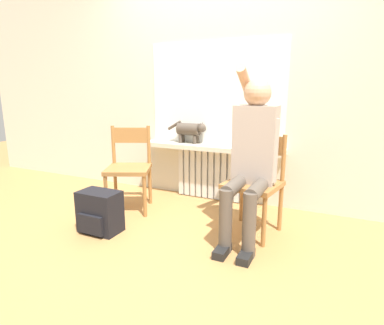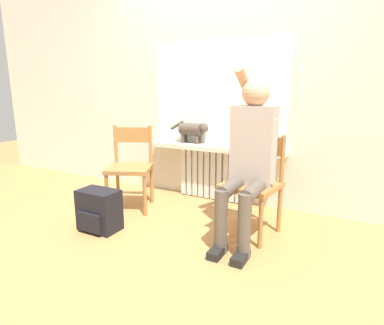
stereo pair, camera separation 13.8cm
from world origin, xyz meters
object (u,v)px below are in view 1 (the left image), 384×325
(chair_left, at_px, (129,167))
(person, at_px, (252,152))
(chair_right, at_px, (255,182))
(backpack, at_px, (100,212))
(cat, at_px, (190,130))

(chair_left, distance_m, person, 1.31)
(chair_left, bearing_deg, person, -29.24)
(chair_right, relative_size, person, 0.60)
(backpack, bearing_deg, chair_right, 25.81)
(person, xyz_separation_m, cat, (-0.89, 0.71, 0.06))
(chair_right, bearing_deg, chair_left, -170.70)
(chair_right, bearing_deg, person, -83.72)
(person, relative_size, backpack, 3.89)
(chair_left, height_order, cat, cat)
(chair_left, xyz_separation_m, cat, (0.39, 0.61, 0.33))
(chair_left, height_order, backpack, chair_left)
(chair_left, xyz_separation_m, backpack, (0.10, -0.57, -0.27))
(cat, xyz_separation_m, backpack, (-0.30, -1.18, -0.59))
(chair_right, distance_m, cat, 1.13)
(person, xyz_separation_m, backpack, (-1.18, -0.47, -0.54))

